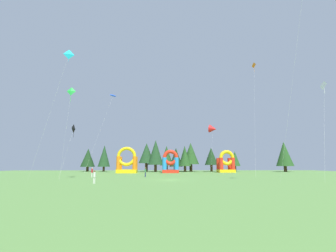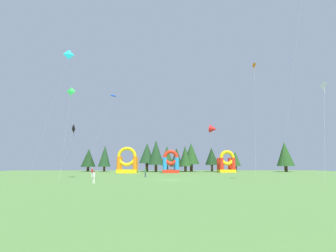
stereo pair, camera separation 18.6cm
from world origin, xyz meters
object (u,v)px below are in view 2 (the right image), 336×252
(kite_green_diamond, at_px, (71,92))
(person_left_edge, at_px, (145,171))
(kite_blue_parafoil, at_px, (113,96))
(inflatable_blue_arch, at_px, (127,163))
(person_near_camera, at_px, (92,172))
(inflatable_orange_dome, at_px, (171,164))
(inflatable_red_slide, at_px, (226,164))
(kite_white_diamond, at_px, (325,86))
(person_midfield, at_px, (94,176))
(kite_orange_diamond, at_px, (255,66))
(kite_red_delta, at_px, (213,129))
(kite_cyan_diamond, at_px, (68,55))
(kite_black_diamond, at_px, (74,129))

(kite_green_diamond, distance_m, person_left_edge, 19.92)
(kite_blue_parafoil, height_order, inflatable_blue_arch, kite_blue_parafoil)
(person_near_camera, xyz_separation_m, inflatable_blue_arch, (3.34, 21.38, 1.59))
(person_near_camera, xyz_separation_m, inflatable_orange_dome, (15.34, 22.83, 1.37))
(kite_blue_parafoil, bearing_deg, inflatable_red_slide, 22.06)
(kite_white_diamond, distance_m, person_midfield, 38.06)
(kite_orange_diamond, height_order, person_left_edge, kite_orange_diamond)
(kite_green_diamond, distance_m, kite_white_diamond, 40.66)
(kite_green_diamond, xyz_separation_m, person_midfield, (5.70, -5.25, -12.53))
(inflatable_orange_dome, xyz_separation_m, inflatable_blue_arch, (-12.00, -1.45, 0.21))
(kite_red_delta, height_order, person_near_camera, kite_red_delta)
(person_near_camera, bearing_deg, kite_red_delta, -39.93)
(inflatable_red_slide, bearing_deg, kite_orange_diamond, -76.35)
(kite_green_diamond, distance_m, person_midfield, 14.73)
(kite_cyan_diamond, relative_size, kite_white_diamond, 1.22)
(kite_orange_diamond, bearing_deg, kite_black_diamond, -162.66)
(kite_orange_diamond, distance_m, inflatable_orange_dome, 33.91)
(kite_cyan_diamond, xyz_separation_m, kite_green_diamond, (-0.27, 2.44, -4.92))
(kite_green_diamond, xyz_separation_m, person_left_edge, (11.04, 10.94, -12.45))
(kite_green_diamond, distance_m, kite_blue_parafoil, 23.70)
(kite_orange_diamond, bearing_deg, kite_cyan_diamond, -148.89)
(kite_black_diamond, bearing_deg, kite_red_delta, 38.78)
(kite_green_diamond, relative_size, kite_black_diamond, 1.50)
(kite_green_diamond, height_order, kite_blue_parafoil, kite_blue_parafoil)
(kite_orange_diamond, relative_size, inflatable_red_slide, 4.17)
(kite_cyan_diamond, relative_size, kite_black_diamond, 2.03)
(kite_green_diamond, height_order, person_left_edge, kite_green_diamond)
(kite_black_diamond, height_order, inflatable_orange_dome, kite_black_diamond)
(kite_cyan_diamond, height_order, kite_black_diamond, kite_cyan_diamond)
(kite_cyan_diamond, bearing_deg, person_midfield, -27.42)
(kite_orange_diamond, height_order, inflatable_blue_arch, kite_orange_diamond)
(kite_black_diamond, bearing_deg, kite_green_diamond, -76.26)
(kite_white_diamond, xyz_separation_m, kite_black_diamond, (-42.51, 7.17, -6.17))
(inflatable_red_slide, bearing_deg, kite_white_diamond, -78.29)
(kite_white_diamond, relative_size, person_left_edge, 8.78)
(person_midfield, relative_size, inflatable_orange_dome, 0.26)
(kite_cyan_diamond, distance_m, inflatable_blue_arch, 36.88)
(person_near_camera, height_order, inflatable_orange_dome, inflatable_orange_dome)
(kite_blue_parafoil, bearing_deg, person_left_edge, -52.03)
(kite_black_diamond, bearing_deg, inflatable_red_slide, 38.49)
(kite_red_delta, height_order, person_midfield, kite_red_delta)
(kite_blue_parafoil, distance_m, kite_black_diamond, 18.99)
(kite_red_delta, bearing_deg, person_midfield, -121.76)
(kite_black_diamond, xyz_separation_m, person_near_camera, (3.15, 1.58, -7.69))
(kite_black_diamond, relative_size, inflatable_blue_arch, 1.32)
(kite_white_diamond, distance_m, inflatable_orange_dome, 41.60)
(person_left_edge, bearing_deg, person_near_camera, 123.55)
(kite_orange_diamond, relative_size, person_left_edge, 15.35)
(kite_green_diamond, bearing_deg, person_left_edge, 44.73)
(person_left_edge, bearing_deg, kite_green_diamond, 158.38)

